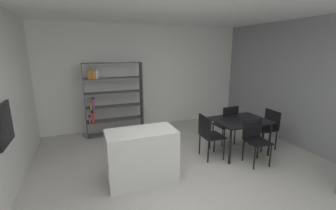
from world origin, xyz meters
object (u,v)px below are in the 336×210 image
object	(u,v)px
open_bookshelf	(110,98)
dining_chair_near	(255,137)
kitchen_island	(142,156)
built_in_oven	(4,124)
dining_table	(240,123)
dining_chair_far	(227,122)
dining_chair_window_side	(267,125)
dining_chair_island_side	(208,133)

from	to	relation	value
open_bookshelf	dining_chair_near	bearing A→B (deg)	-46.33
dining_chair_near	open_bookshelf	bearing A→B (deg)	137.87
kitchen_island	dining_chair_near	xyz separation A→B (m)	(2.22, -0.16, 0.08)
kitchen_island	dining_chair_near	world-z (taller)	kitchen_island
built_in_oven	open_bookshelf	size ratio (longest dim) A/B	0.32
open_bookshelf	dining_chair_near	size ratio (longest dim) A/B	2.17
kitchen_island	dining_table	distance (m)	2.24
open_bookshelf	dining_chair_far	xyz separation A→B (m)	(2.42, -1.63, -0.43)
dining_chair_window_side	dining_chair_far	bearing A→B (deg)	-118.42
dining_chair_near	dining_chair_island_side	xyz separation A→B (m)	(-0.77, 0.47, 0.03)
open_bookshelf	dining_chair_window_side	distance (m)	3.82
dining_chair_far	open_bookshelf	bearing A→B (deg)	-35.65
dining_chair_island_side	dining_chair_window_side	bearing A→B (deg)	-87.77
built_in_oven	dining_chair_far	xyz separation A→B (m)	(4.10, 0.55, -0.62)
built_in_oven	dining_table	distance (m)	4.13
dining_chair_far	built_in_oven	bearing A→B (deg)	6.02
dining_chair_island_side	kitchen_island	bearing A→B (deg)	104.34
built_in_oven	kitchen_island	xyz separation A→B (m)	(1.89, -0.19, -0.72)
dining_table	dining_chair_near	xyz separation A→B (m)	(0.01, -0.46, -0.14)
kitchen_island	dining_chair_far	bearing A→B (deg)	18.60
dining_chair_island_side	dining_chair_near	bearing A→B (deg)	-118.80
dining_table	dining_chair_island_side	size ratio (longest dim) A/B	1.21
open_bookshelf	dining_chair_island_side	distance (m)	2.68
open_bookshelf	dining_chair_far	distance (m)	2.94
kitchen_island	open_bookshelf	xyz separation A→B (m)	(-0.20, 2.37, 0.52)
built_in_oven	kitchen_island	bearing A→B (deg)	-5.76
dining_table	built_in_oven	bearing A→B (deg)	-178.47
built_in_oven	dining_chair_near	xyz separation A→B (m)	(4.10, -0.35, -0.64)
kitchen_island	dining_chair_island_side	world-z (taller)	dining_chair_island_side
dining_chair_near	dining_chair_far	distance (m)	0.91
open_bookshelf	dining_table	distance (m)	3.20
dining_chair_near	built_in_oven	bearing A→B (deg)	179.29
built_in_oven	dining_chair_window_side	world-z (taller)	built_in_oven
dining_chair_near	dining_chair_island_side	distance (m)	0.90
kitchen_island	dining_chair_near	distance (m)	2.22
kitchen_island	dining_chair_far	world-z (taller)	dining_chair_far
built_in_oven	open_bookshelf	distance (m)	2.76
open_bookshelf	kitchen_island	bearing A→B (deg)	-85.08
dining_chair_window_side	dining_chair_island_side	distance (m)	1.52
dining_table	dining_chair_window_side	distance (m)	0.77
dining_chair_far	kitchen_island	bearing A→B (deg)	16.92
built_in_oven	dining_chair_island_side	size ratio (longest dim) A/B	0.66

